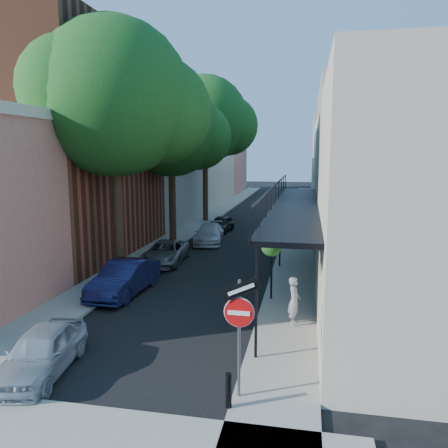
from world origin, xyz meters
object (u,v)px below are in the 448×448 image
at_px(parked_car_d, 209,234).
at_px(oak_far, 211,121).
at_px(oak_mid, 178,130).
at_px(parked_car_b, 124,278).
at_px(sign_post, 239,317).
at_px(pedestrian, 294,301).
at_px(bollard, 229,390).
at_px(parked_car_a, 41,352).
at_px(parked_car_e, 221,224).
at_px(parked_car_c, 165,253).
at_px(oak_near, 126,102).

bearing_deg(parked_car_d, oak_far, 94.51).
xyz_separation_m(oak_mid, parked_car_b, (0.82, -10.51, -6.37)).
distance_m(sign_post, pedestrian, 4.84).
distance_m(bollard, parked_car_a, 5.13).
bearing_deg(parked_car_e, pedestrian, -65.77).
relative_size(sign_post, parked_car_b, 0.72).
relative_size(parked_car_c, pedestrian, 2.58).
relative_size(sign_post, bollard, 3.74).
bearing_deg(oak_near, parked_car_b, -73.18).
height_order(oak_far, pedestrian, oak_far).
relative_size(parked_car_b, parked_car_c, 1.01).
relative_size(sign_post, oak_mid, 0.29).
bearing_deg(oak_mid, pedestrian, -58.84).
xyz_separation_m(oak_mid, parked_car_e, (1.87, 4.21, -6.48)).
xyz_separation_m(sign_post, parked_car_a, (-5.22, 0.31, -1.44)).
bearing_deg(pedestrian, parked_car_b, 73.43).
bearing_deg(pedestrian, oak_far, 20.28).
height_order(oak_far, parked_car_e, oak_far).
bearing_deg(parked_car_d, pedestrian, -72.93).
bearing_deg(parked_car_e, bollard, -73.00).
distance_m(parked_car_c, parked_car_d, 5.61).
height_order(oak_near, parked_car_b, oak_near).
xyz_separation_m(oak_far, parked_car_d, (1.83, -8.89, -7.66)).
bearing_deg(oak_mid, parked_car_b, -85.55).
xyz_separation_m(parked_car_d, parked_car_e, (-0.03, 4.06, -0.02)).
height_order(oak_far, parked_car_b, oak_far).
relative_size(parked_car_e, pedestrian, 2.13).
distance_m(parked_car_b, parked_car_c, 5.15).
xyz_separation_m(sign_post, parked_car_c, (-5.76, 11.90, -1.46)).
distance_m(oak_far, parked_car_a, 27.13).
bearing_deg(pedestrian, parked_car_c, 44.08).
bearing_deg(oak_mid, oak_near, -89.63).
xyz_separation_m(parked_car_b, parked_car_e, (1.05, 14.72, -0.11)).
xyz_separation_m(parked_car_a, parked_car_c, (-0.53, 11.60, -0.03)).
distance_m(parked_car_a, parked_car_b, 6.47).
relative_size(oak_near, parked_car_c, 2.77).
bearing_deg(parked_car_b, parked_car_d, 87.31).
bearing_deg(oak_near, sign_post, -54.91).
bearing_deg(parked_car_a, pedestrian, 26.26).
distance_m(parked_car_d, pedestrian, 14.06).
height_order(parked_car_a, parked_car_b, parked_car_b).
bearing_deg(oak_mid, parked_car_e, 66.09).
distance_m(oak_mid, parked_car_c, 8.45).
bearing_deg(parked_car_a, parked_car_e, 80.75).
height_order(parked_car_a, parked_car_e, parked_car_a).
bearing_deg(parked_car_e, sign_post, -72.34).
height_order(oak_near, oak_mid, oak_near).
bearing_deg(bollard, parked_car_b, 127.79).
distance_m(bollard, parked_car_b, 9.14).
bearing_deg(pedestrian, oak_near, 59.27).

